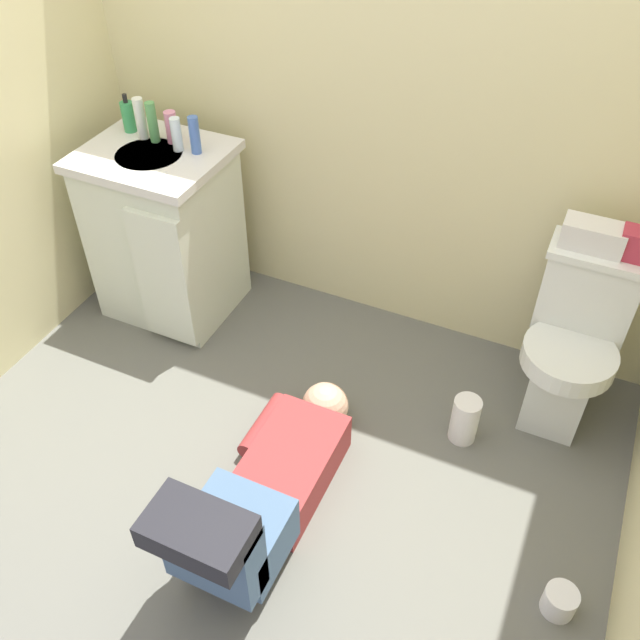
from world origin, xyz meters
TOP-DOWN VIEW (x-y plane):
  - ground_plane at (0.00, 0.00)m, footprint 3.08×3.03m
  - wall_back at (0.00, 1.05)m, footprint 2.74×0.08m
  - toilet at (0.95, 0.73)m, footprint 0.36×0.46m
  - vanity_cabinet at (-0.86, 0.64)m, footprint 0.60×0.53m
  - faucet at (-0.86, 0.79)m, footprint 0.02×0.02m
  - person_plumber at (0.11, -0.25)m, footprint 0.39×1.06m
  - tissue_box at (0.90, 0.82)m, footprint 0.22×0.11m
  - toiletry_bag at (1.05, 0.82)m, footprint 0.12×0.09m
  - soap_dispenser at (-1.05, 0.77)m, footprint 0.06×0.06m
  - bottle_white at (-0.96, 0.73)m, footprint 0.04×0.04m
  - bottle_green at (-0.90, 0.73)m, footprint 0.04×0.04m
  - bottle_pink at (-0.83, 0.76)m, footprint 0.05×0.05m
  - bottle_clear at (-0.77, 0.71)m, footprint 0.04×0.04m
  - bottle_blue at (-0.69, 0.72)m, footprint 0.04×0.04m
  - paper_towel_roll at (0.65, 0.41)m, footprint 0.11×0.11m
  - toilet_paper_roll at (1.13, -0.15)m, footprint 0.11×0.11m

SIDE VIEW (x-z plane):
  - ground_plane at x=0.00m, z-range -0.04..0.00m
  - toilet_paper_roll at x=1.13m, z-range 0.00..0.10m
  - paper_towel_roll at x=0.65m, z-range 0.00..0.21m
  - person_plumber at x=0.11m, z-range -0.08..0.44m
  - toilet at x=0.95m, z-range -0.01..0.74m
  - vanity_cabinet at x=-0.86m, z-range 0.01..0.83m
  - tissue_box at x=0.90m, z-range 0.75..0.85m
  - toiletry_bag at x=1.05m, z-range 0.75..0.86m
  - faucet at x=-0.86m, z-range 0.82..0.92m
  - soap_dispenser at x=-1.05m, z-range 0.80..0.97m
  - bottle_pink at x=-0.83m, z-range 0.82..0.96m
  - bottle_clear at x=-0.77m, z-range 0.82..0.96m
  - bottle_blue at x=-0.69m, z-range 0.82..0.98m
  - bottle_green at x=-0.90m, z-range 0.82..0.99m
  - bottle_white at x=-0.96m, z-range 0.82..1.00m
  - wall_back at x=0.00m, z-range 0.00..2.40m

